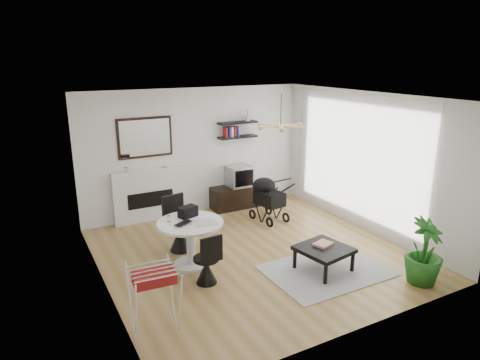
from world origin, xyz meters
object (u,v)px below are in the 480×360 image
fireplace (149,189)px  crt_tv (240,176)px  stroller (268,200)px  dining_table (191,237)px  tv_console (240,196)px  drying_rack (155,299)px  potted_plant (425,252)px  coffee_table (324,250)px

fireplace → crt_tv: bearing=-4.8°
crt_tv → stroller: size_ratio=0.53×
dining_table → stroller: stroller is taller
stroller → dining_table: bearing=-159.2°
tv_console → drying_rack: (-3.12, -3.57, 0.20)m
fireplace → tv_console: (2.05, -0.17, -0.43)m
crt_tv → stroller: bearing=-81.6°
tv_console → crt_tv: size_ratio=2.52×
stroller → crt_tv: bearing=90.7°
crt_tv → dining_table: 3.01m
crt_tv → potted_plant: 4.40m
crt_tv → dining_table: bearing=-133.5°
crt_tv → drying_rack: crt_tv is taller
fireplace → drying_rack: (-1.07, -3.74, -0.23)m
coffee_table → drying_rack: bearing=-174.9°
tv_console → coffee_table: (-0.27, -3.31, 0.11)m
drying_rack → potted_plant: size_ratio=0.85×
coffee_table → crt_tv: bearing=85.6°
tv_console → drying_rack: 4.75m
tv_console → coffee_table: tv_console is taller
dining_table → coffee_table: dining_table is taller
potted_plant → drying_rack: bearing=169.1°
drying_rack → coffee_table: 2.87m
potted_plant → coffee_table: bearing=136.8°
dining_table → potted_plant: potted_plant is taller
crt_tv → stroller: stroller is taller
dining_table → potted_plant: bearing=-36.6°
drying_rack → coffee_table: size_ratio=0.99×
tv_console → crt_tv: crt_tv is taller
tv_console → potted_plant: bearing=-79.4°
coffee_table → fireplace: bearing=117.1°
tv_console → coffee_table: size_ratio=1.54×
drying_rack → potted_plant: potted_plant is taller
tv_console → dining_table: 3.02m
fireplace → dining_table: size_ratio=2.02×
tv_console → potted_plant: size_ratio=1.32×
crt_tv → drying_rack: 4.74m
crt_tv → potted_plant: (0.82, -4.32, -0.23)m
fireplace → crt_tv: 2.04m
tv_console → drying_rack: bearing=-131.2°
dining_table → drying_rack: (-1.04, -1.39, -0.06)m
fireplace → crt_tv: fireplace is taller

